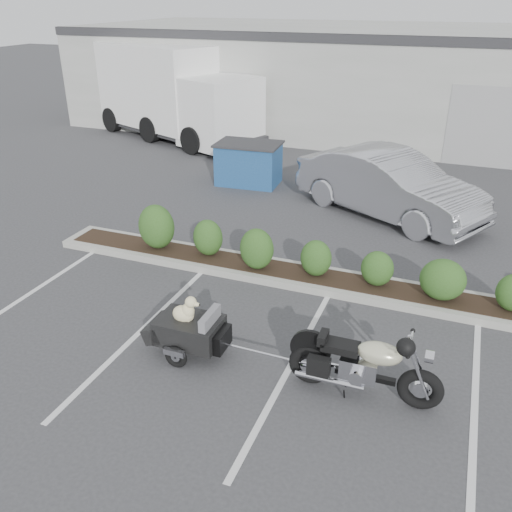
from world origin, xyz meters
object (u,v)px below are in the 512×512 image
(dumpster, at_px, (249,163))
(delivery_truck, at_px, (175,95))
(sedan, at_px, (389,185))
(pet_trailer, at_px, (189,329))
(motorcycle, at_px, (364,366))

(dumpster, xyz_separation_m, delivery_truck, (-4.83, 4.33, 1.04))
(sedan, xyz_separation_m, delivery_truck, (-9.15, 5.44, 0.84))
(pet_trailer, relative_size, sedan, 0.35)
(sedan, height_order, delivery_truck, delivery_truck)
(motorcycle, relative_size, delivery_truck, 0.28)
(sedan, distance_m, dumpster, 4.46)
(motorcycle, height_order, delivery_truck, delivery_truck)
(pet_trailer, bearing_deg, sedan, 74.04)
(motorcycle, bearing_deg, sedan, 95.70)
(motorcycle, xyz_separation_m, dumpster, (-5.14, 8.35, 0.12))
(motorcycle, bearing_deg, delivery_truck, 127.40)
(sedan, height_order, dumpster, sedan)
(pet_trailer, distance_m, sedan, 7.50)
(motorcycle, xyz_separation_m, delivery_truck, (-9.97, 12.68, 1.16))
(pet_trailer, height_order, sedan, sedan)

